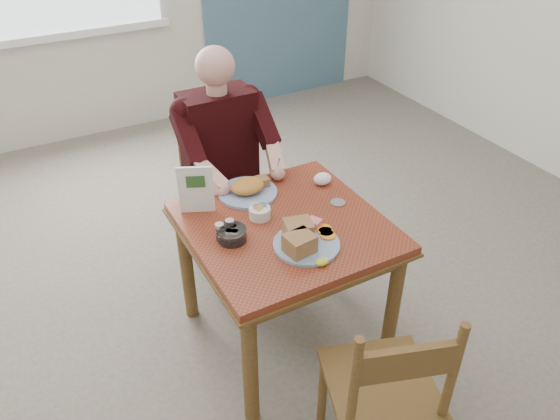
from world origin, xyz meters
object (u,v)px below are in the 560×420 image
chair_far (222,192)px  chair_near (384,391)px  diner (224,150)px  near_plate (303,239)px  far_plate (249,189)px  table (285,242)px

chair_far → chair_near: size_ratio=1.00×
chair_far → diner: 0.34m
near_plate → far_plate: (-0.02, 0.51, -0.01)m
chair_near → diner: 1.58m
table → chair_far: 0.81m
chair_near → near_plate: 0.72m
chair_near → diner: (0.02, 1.54, 0.33)m
diner → far_plate: (-0.04, -0.39, -0.03)m
diner → near_plate: diner is taller
table → far_plate: 0.35m
chair_far → near_plate: bearing=-90.8°
table → chair_far: (0.00, 0.80, -0.16)m
chair_near → far_plate: chair_near is taller
table → diner: bearing=90.0°
chair_near → near_plate: (0.01, 0.65, 0.31)m
chair_near → table: bearing=88.6°
chair_near → diner: bearing=89.2°
table → far_plate: size_ratio=2.93×
table → diner: 0.73m
diner → chair_near: bearing=-90.8°
table → far_plate: far_plate is taller
near_plate → diner: bearing=89.1°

